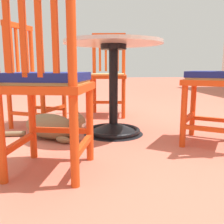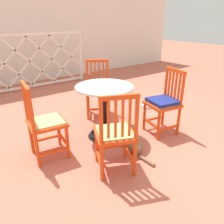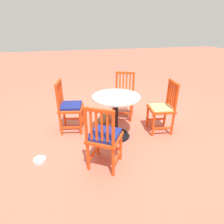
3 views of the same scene
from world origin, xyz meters
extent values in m
plane|color=#BC604C|center=(0.00, 0.00, 0.00)|extent=(24.00, 24.00, 0.00)
cone|color=black|center=(-0.12, 0.21, 0.05)|extent=(0.48, 0.48, 0.10)
torus|color=black|center=(-0.12, 0.21, 0.03)|extent=(0.44, 0.44, 0.04)
cylinder|color=black|center=(-0.12, 0.21, 0.37)|extent=(0.07, 0.07, 0.66)
cylinder|color=black|center=(-0.12, 0.21, 0.68)|extent=(0.20, 0.20, 0.04)
cylinder|color=beige|center=(-0.12, 0.21, 0.72)|extent=(0.76, 0.76, 0.02)
cylinder|color=#D64214|center=(0.26, 0.64, 0.23)|extent=(0.04, 0.04, 0.45)
cylinder|color=#D64214|center=(-0.02, 0.83, 0.23)|extent=(0.04, 0.04, 0.45)
cube|color=#D64214|center=(0.35, 0.79, 0.14)|extent=(0.21, 0.30, 0.03)
cube|color=#D64214|center=(0.07, 0.97, 0.14)|extent=(0.21, 0.30, 0.03)
cube|color=#D64214|center=(0.12, 0.74, 0.17)|extent=(0.30, 0.21, 0.03)
cube|color=#D64214|center=(0.21, 0.88, 0.43)|extent=(0.55, 0.55, 0.04)
cube|color=tan|center=(0.21, 0.88, 0.45)|extent=(0.48, 0.48, 0.02)
cube|color=navy|center=(0.21, 0.88, 0.48)|extent=(0.50, 0.50, 0.04)
cylinder|color=#D64214|center=(-0.73, 0.37, 0.23)|extent=(0.04, 0.04, 0.45)
cylinder|color=#D64214|center=(-0.78, 0.04, 0.23)|extent=(0.04, 0.04, 0.45)
cylinder|color=#D64214|center=(-1.07, 0.42, 0.46)|extent=(0.04, 0.04, 0.91)
cylinder|color=#D64214|center=(-1.11, 0.08, 0.46)|extent=(0.04, 0.04, 0.91)
cube|color=#D64214|center=(-0.90, 0.39, 0.14)|extent=(0.34, 0.07, 0.03)
cube|color=#D64214|center=(-0.94, 0.06, 0.14)|extent=(0.34, 0.07, 0.03)
cube|color=#D64214|center=(-0.75, 0.20, 0.17)|extent=(0.07, 0.34, 0.03)
cube|color=#D64214|center=(-0.92, 0.23, 0.43)|extent=(0.45, 0.45, 0.04)
cube|color=tan|center=(-0.92, 0.23, 0.45)|extent=(0.39, 0.39, 0.02)
cube|color=#D64214|center=(-1.08, 0.35, 0.68)|extent=(0.02, 0.03, 0.39)
cube|color=#D64214|center=(-1.09, 0.28, 0.68)|extent=(0.02, 0.03, 0.39)
cube|color=#D64214|center=(-1.10, 0.21, 0.68)|extent=(0.02, 0.03, 0.39)
cube|color=#D64214|center=(-1.10, 0.15, 0.68)|extent=(0.02, 0.03, 0.39)
cube|color=#D64214|center=(-1.09, 0.25, 0.89)|extent=(0.08, 0.38, 0.04)
cylinder|color=#D64214|center=(-0.54, -0.22, 0.23)|extent=(0.04, 0.04, 0.45)
cylinder|color=#D64214|center=(-0.23, -0.36, 0.23)|extent=(0.04, 0.04, 0.45)
cylinder|color=#D64214|center=(-0.68, -0.53, 0.46)|extent=(0.04, 0.04, 0.91)
cylinder|color=#D64214|center=(-0.37, -0.67, 0.46)|extent=(0.04, 0.04, 0.91)
cube|color=#D64214|center=(-0.61, -0.37, 0.14)|extent=(0.17, 0.32, 0.03)
cube|color=#D64214|center=(-0.30, -0.51, 0.14)|extent=(0.17, 0.32, 0.03)
cube|color=#D64214|center=(-0.38, -0.29, 0.17)|extent=(0.32, 0.17, 0.03)
cube|color=#D64214|center=(-0.45, -0.44, 0.43)|extent=(0.53, 0.53, 0.04)
cube|color=tan|center=(-0.45, -0.44, 0.45)|extent=(0.46, 0.46, 0.02)
cube|color=#D64214|center=(-0.62, -0.56, 0.68)|extent=(0.03, 0.03, 0.39)
cube|color=#D64214|center=(-0.56, -0.58, 0.68)|extent=(0.03, 0.03, 0.39)
cube|color=#D64214|center=(-0.49, -0.61, 0.68)|extent=(0.03, 0.03, 0.39)
cube|color=#D64214|center=(-0.43, -0.64, 0.68)|extent=(0.03, 0.03, 0.39)
cube|color=#D64214|center=(-0.52, -0.60, 0.89)|extent=(0.36, 0.19, 0.04)
cylinder|color=#D64214|center=(0.39, -0.31, 0.23)|extent=(0.04, 0.04, 0.45)
cylinder|color=#D64214|center=(0.45, 0.02, 0.23)|extent=(0.04, 0.04, 0.45)
cylinder|color=#D64214|center=(0.79, -0.04, 0.46)|extent=(0.04, 0.04, 0.91)
cube|color=#D64214|center=(0.55, -0.34, 0.14)|extent=(0.34, 0.09, 0.03)
cube|color=#D64214|center=(0.62, -0.01, 0.14)|extent=(0.34, 0.09, 0.03)
cube|color=#D64214|center=(0.42, -0.14, 0.17)|extent=(0.09, 0.34, 0.03)
cube|color=#D64214|center=(0.59, -0.18, 0.43)|extent=(0.47, 0.47, 0.04)
cube|color=tan|center=(0.59, -0.18, 0.45)|extent=(0.41, 0.41, 0.02)
cube|color=#D64214|center=(0.73, -0.31, 0.68)|extent=(0.02, 0.03, 0.39)
cube|color=#D64214|center=(0.75, -0.24, 0.68)|extent=(0.02, 0.03, 0.39)
cube|color=#D64214|center=(0.76, -0.18, 0.68)|extent=(0.02, 0.03, 0.39)
cube|color=#D64214|center=(0.77, -0.11, 0.68)|extent=(0.02, 0.03, 0.39)
cube|color=navy|center=(0.59, -0.18, 0.48)|extent=(0.42, 0.42, 0.04)
ellipsoid|color=brown|center=(-0.02, -0.28, 0.10)|extent=(0.40, 0.48, 0.19)
ellipsoid|color=silver|center=(0.04, -0.19, 0.08)|extent=(0.22, 0.23, 0.14)
sphere|color=brown|center=(0.12, -0.06, 0.15)|extent=(0.12, 0.12, 0.12)
ellipsoid|color=silver|center=(0.14, -0.03, 0.14)|extent=(0.07, 0.06, 0.04)
cone|color=brown|center=(0.08, -0.06, 0.20)|extent=(0.04, 0.04, 0.04)
cone|color=brown|center=(0.14, -0.09, 0.20)|extent=(0.04, 0.04, 0.04)
ellipsoid|color=brown|center=(0.03, -0.11, 0.03)|extent=(0.11, 0.13, 0.05)
ellipsoid|color=brown|center=(0.12, -0.17, 0.03)|extent=(0.11, 0.13, 0.05)
cylinder|color=brown|center=(-0.10, -0.59, 0.02)|extent=(0.05, 0.22, 0.04)
camera|label=1|loc=(1.86, 0.03, 0.53)|focal=40.44mm
camera|label=2|loc=(-1.68, -2.02, 1.54)|focal=35.11mm
camera|label=3|loc=(0.61, 2.86, 1.75)|focal=29.80mm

